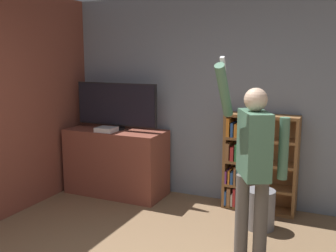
{
  "coord_description": "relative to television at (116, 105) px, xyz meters",
  "views": [
    {
      "loc": [
        1.35,
        -2.06,
        1.92
      ],
      "look_at": [
        -0.44,
        1.9,
        1.14
      ],
      "focal_mm": 42.0,
      "sensor_mm": 36.0,
      "label": 1
    }
  ],
  "objects": [
    {
      "name": "wall_side_brick",
      "position": [
        -0.78,
        -1.1,
        0.1
      ],
      "size": [
        0.06,
        4.47,
        2.7
      ],
      "color": "brown",
      "rests_on": "ground_plane"
    },
    {
      "name": "game_console",
      "position": [
        -0.05,
        -0.2,
        -0.31
      ],
      "size": [
        0.26,
        0.22,
        0.06
      ],
      "color": "white",
      "rests_on": "tv_ledge"
    },
    {
      "name": "tv_ledge",
      "position": [
        -0.0,
        -0.03,
        -0.79
      ],
      "size": [
        1.38,
        0.61,
        0.91
      ],
      "color": "brown",
      "rests_on": "ground_plane"
    },
    {
      "name": "television",
      "position": [
        0.0,
        0.0,
        0.0
      ],
      "size": [
        1.22,
        0.22,
        0.65
      ],
      "color": "black",
      "rests_on": "tv_ledge"
    },
    {
      "name": "waste_bin",
      "position": [
        2.07,
        -0.35,
        -1.03
      ],
      "size": [
        0.33,
        0.33,
        0.45
      ],
      "color": "gray",
      "rests_on": "ground_plane"
    },
    {
      "name": "wall_back",
      "position": [
        1.5,
        0.37,
        0.1
      ],
      "size": [
        6.51,
        0.06,
        2.7
      ],
      "color": "gray",
      "rests_on": "ground_plane"
    },
    {
      "name": "person",
      "position": [
        2.12,
        -1.06,
        -0.25
      ],
      "size": [
        0.62,
        0.57,
        1.92
      ],
      "rotation": [
        0.0,
        0.0,
        -1.11
      ],
      "color": "#56514C",
      "rests_on": "ground_plane"
    },
    {
      "name": "bookshelf",
      "position": [
        1.87,
        0.19,
        -0.66
      ],
      "size": [
        0.9,
        0.28,
        1.22
      ],
      "color": "brown",
      "rests_on": "ground_plane"
    }
  ]
}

